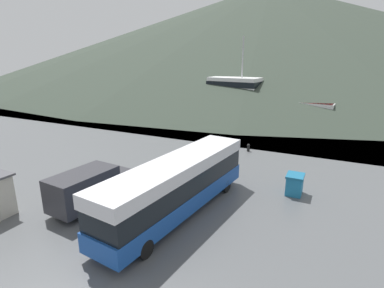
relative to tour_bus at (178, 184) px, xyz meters
name	(u,v)px	position (x,y,z in m)	size (l,w,h in m)	color
water_surface	(326,78)	(1.44, 134.31, -1.84)	(240.00, 240.00, 0.00)	slate
hill_backdrop	(268,32)	(-25.74, 134.29, 18.25)	(235.24, 235.24, 40.18)	#333D33
tour_bus	(178,184)	(0.00, 0.00, 0.00)	(3.68, 11.96, 3.26)	#194799
delivery_van	(91,187)	(-5.19, -1.44, -0.61)	(2.52, 5.86, 2.31)	#2D2D33
fishing_boat	(246,100)	(-5.71, 32.93, 0.32)	(25.89, 8.32, 11.86)	maroon
storage_bin	(295,184)	(5.67, 5.59, -1.14)	(1.08, 1.33, 1.37)	teal
small_boat	(245,114)	(-4.79, 29.55, -1.32)	(6.03, 4.42, 1.04)	#1E5138
mooring_bollard	(248,147)	(0.34, 13.50, -1.44)	(0.31, 0.31, 0.73)	black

